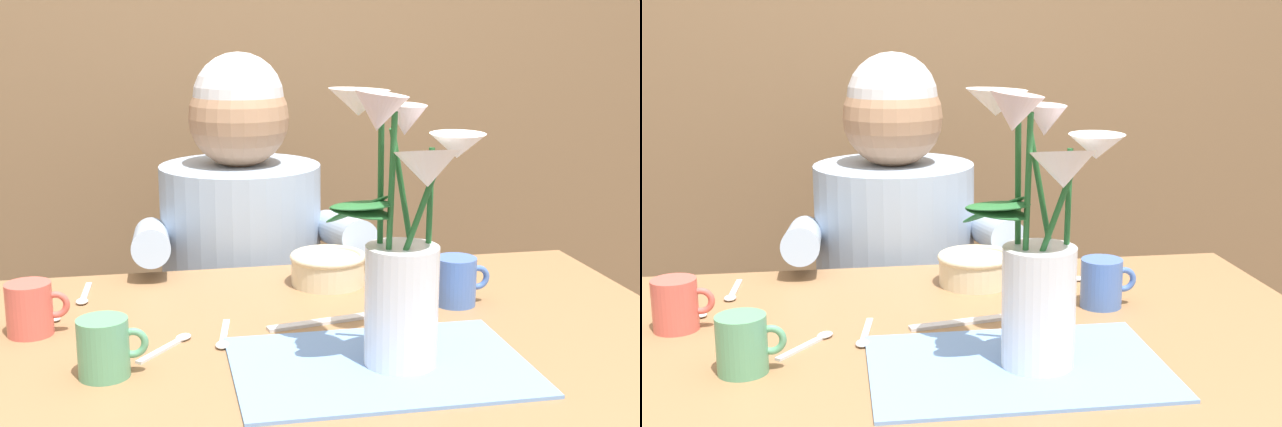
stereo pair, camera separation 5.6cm
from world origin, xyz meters
TOP-DOWN VIEW (x-y plane):
  - dining_table at (0.00, 0.00)m, footprint 1.20×0.80m
  - seated_person at (-0.03, 0.62)m, footprint 0.45×0.47m
  - striped_placemat at (0.08, -0.11)m, footprint 0.40×0.28m
  - flower_vase at (0.11, -0.11)m, footprint 0.23×0.19m
  - ceramic_bowl at (0.09, 0.27)m, footprint 0.14×0.14m
  - dinner_knife at (0.05, 0.07)m, footprint 0.19×0.05m
  - tea_cup at (-0.39, 0.11)m, footprint 0.09×0.07m
  - ceramic_mug at (-0.28, -0.07)m, footprint 0.09×0.07m
  - coffee_cup at (0.28, 0.12)m, footprint 0.09×0.07m
  - spoon_0 at (0.25, 0.26)m, footprint 0.12×0.03m
  - spoon_1 at (-0.19, 0.02)m, footprint 0.09×0.10m
  - spoon_2 at (-0.38, 0.19)m, footprint 0.06×0.12m
  - spoon_3 at (-0.12, 0.03)m, footprint 0.03×0.12m
  - spoon_4 at (-0.33, 0.27)m, footprint 0.02×0.12m

SIDE VIEW (x-z plane):
  - seated_person at x=-0.03m, z-range 0.00..1.13m
  - dining_table at x=0.00m, z-range 0.27..1.01m
  - striped_placemat at x=0.08m, z-range 0.74..0.74m
  - dinner_knife at x=0.05m, z-range 0.74..0.74m
  - spoon_0 at x=0.25m, z-range 0.74..0.75m
  - spoon_1 at x=-0.19m, z-range 0.74..0.75m
  - spoon_2 at x=-0.38m, z-range 0.74..0.75m
  - spoon_3 at x=-0.12m, z-range 0.74..0.75m
  - spoon_4 at x=-0.33m, z-range 0.74..0.75m
  - ceramic_bowl at x=0.09m, z-range 0.74..0.80m
  - tea_cup at x=-0.39m, z-range 0.74..0.82m
  - ceramic_mug at x=-0.28m, z-range 0.74..0.82m
  - coffee_cup at x=0.28m, z-range 0.74..0.82m
  - flower_vase at x=0.11m, z-range 0.73..1.11m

